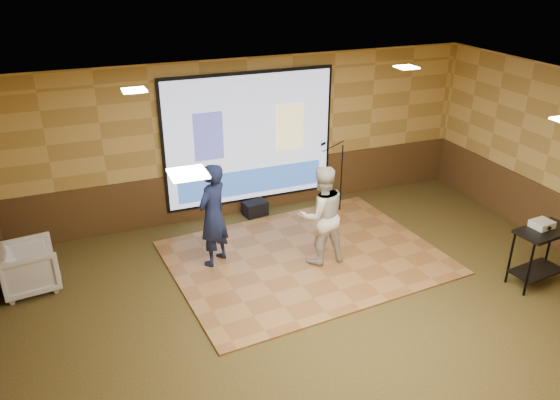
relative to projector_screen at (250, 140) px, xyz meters
name	(u,v)px	position (x,y,z in m)	size (l,w,h in m)	color
ground	(328,306)	(0.00, -3.44, -1.47)	(9.00, 9.00, 0.00)	#2B3317
room_shell	(334,173)	(0.00, -3.44, 0.62)	(9.04, 7.04, 3.02)	tan
wainscot_back	(250,188)	(0.00, 0.04, -1.00)	(9.00, 0.04, 0.95)	#493218
projector_screen	(250,140)	(0.00, 0.00, 0.00)	(3.32, 0.06, 2.52)	black
downlight_nw	(134,90)	(-2.20, -1.64, 1.50)	(0.32, 0.32, 0.02)	#FFE6BF
downlight_ne	(407,67)	(2.20, -1.64, 1.50)	(0.32, 0.32, 0.02)	#FFE6BF
downlight_sw	(188,174)	(-2.20, -4.94, 1.50)	(0.32, 0.32, 0.02)	#FFE6BF
dance_floor	(306,257)	(0.25, -2.07, -1.46)	(4.34, 3.31, 0.03)	#9E6D3A
player_left	(213,215)	(-1.20, -1.67, -0.58)	(0.63, 0.41, 1.72)	#151D41
player_right	(321,215)	(0.42, -2.27, -0.61)	(0.81, 0.63, 1.67)	silver
av_table	(542,246)	(3.24, -4.08, -0.81)	(0.90, 0.47, 0.95)	black
projector	(542,224)	(3.24, -4.00, -0.47)	(0.31, 0.26, 0.10)	silver
mic_stand	(338,189)	(1.57, -0.66, -0.98)	(0.59, 0.24, 1.50)	black
banquet_chair	(29,267)	(-4.00, -1.35, -1.11)	(0.79, 0.81, 0.74)	gray
duffel_bag	(255,208)	(0.01, -0.20, -1.34)	(0.45, 0.30, 0.28)	black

